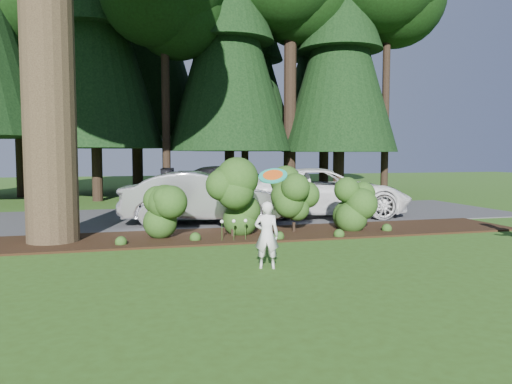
% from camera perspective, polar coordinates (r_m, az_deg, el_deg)
% --- Properties ---
extents(ground, '(80.00, 80.00, 0.00)m').
position_cam_1_polar(ground, '(10.24, 2.10, -7.93)').
color(ground, '#2E4B15').
rests_on(ground, ground).
extents(mulch_bed, '(16.00, 2.50, 0.05)m').
position_cam_1_polar(mulch_bed, '(13.32, -2.09, -4.93)').
color(mulch_bed, black).
rests_on(mulch_bed, ground).
extents(driveway, '(22.00, 6.00, 0.03)m').
position_cam_1_polar(driveway, '(17.44, -5.28, -2.74)').
color(driveway, '#38383A').
rests_on(driveway, ground).
extents(shrub_row, '(6.53, 1.60, 1.61)m').
position_cam_1_polar(shrub_row, '(13.30, 1.24, -1.53)').
color(shrub_row, '#244916').
rests_on(shrub_row, ground).
extents(lily_cluster, '(0.69, 0.09, 0.57)m').
position_cam_1_polar(lily_cluster, '(12.36, -2.56, -3.46)').
color(lily_cluster, '#244916').
rests_on(lily_cluster, ground).
extents(tree_wall, '(25.66, 12.15, 17.09)m').
position_cam_1_polar(tree_wall, '(27.13, -8.35, 20.04)').
color(tree_wall, black).
rests_on(tree_wall, ground).
extents(car_silver_wagon, '(5.09, 2.58, 1.60)m').
position_cam_1_polar(car_silver_wagon, '(15.47, -6.27, -0.63)').
color(car_silver_wagon, '#B8B8BD').
rests_on(car_silver_wagon, driveway).
extents(car_white_suv, '(6.33, 3.77, 1.65)m').
position_cam_1_polar(car_white_suv, '(17.37, 7.69, -0.01)').
color(car_white_suv, white).
rests_on(car_white_suv, driveway).
extents(car_dark_suv, '(6.07, 3.21, 1.68)m').
position_cam_1_polar(car_dark_suv, '(19.06, -1.98, 0.46)').
color(car_dark_suv, black).
rests_on(car_dark_suv, driveway).
extents(child, '(0.54, 0.43, 1.29)m').
position_cam_1_polar(child, '(9.52, 1.23, -4.93)').
color(child, silver).
rests_on(child, ground).
extents(frisbee, '(0.59, 0.51, 0.37)m').
position_cam_1_polar(frisbee, '(9.45, 1.94, 1.89)').
color(frisbee, '#1C9E82').
rests_on(frisbee, ground).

